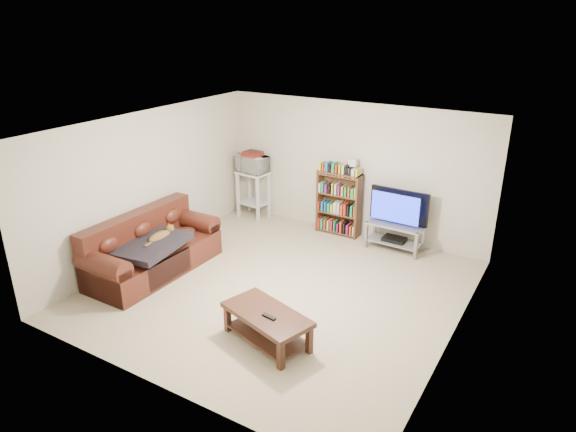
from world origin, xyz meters
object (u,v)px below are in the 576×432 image
Objects in this scene: coffee_table at (267,321)px; sofa at (150,252)px; bookshelf at (339,202)px; tv_stand at (395,232)px.

sofa is at bearing -177.10° from coffee_table.
coffee_table is 1.08× the size of bookshelf.
tv_stand is (3.02, 2.71, -0.00)m from sofa.
sofa is at bearing -136.36° from tv_stand.
tv_stand is (0.42, 3.36, 0.03)m from coffee_table.
sofa reaches higher than coffee_table.
coffee_table is at bearing -13.72° from sofa.
coffee_table is at bearing -95.28° from tv_stand.
bookshelf reaches higher than sofa.
bookshelf is (1.89, 2.85, 0.28)m from sofa.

